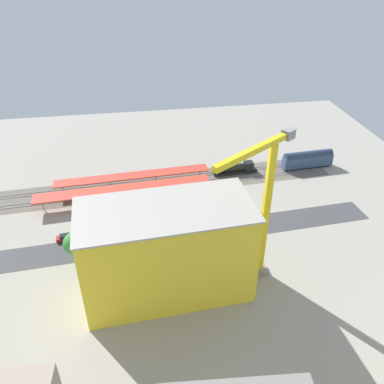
{
  "coord_description": "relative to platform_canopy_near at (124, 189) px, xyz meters",
  "views": [
    {
      "loc": [
        9.02,
        87.42,
        66.75
      ],
      "look_at": [
        -5.38,
        -0.97,
        9.62
      ],
      "focal_mm": 36.94,
      "sensor_mm": 36.0,
      "label": 1
    }
  ],
  "objects": [
    {
      "name": "box_truck_1",
      "position": [
        -23.42,
        23.35,
        -2.53
      ],
      "size": [
        9.23,
        2.46,
        3.44
      ],
      "color": "black",
      "rests_on": "ground"
    },
    {
      "name": "ground_plane",
      "position": [
        -13.11,
        14.38,
        -4.2
      ],
      "size": [
        176.69,
        176.69,
        0.0
      ],
      "primitive_type": "plane",
      "color": "#9E998C",
      "rests_on": "ground"
    },
    {
      "name": "platform_canopy_near",
      "position": [
        0.0,
        0.0,
        0.0
      ],
      "size": [
        52.48,
        8.6,
        4.42
      ],
      "color": "#C63D2D",
      "rests_on": "ground"
    },
    {
      "name": "box_truck_0",
      "position": [
        -7.08,
        24.75,
        -2.48
      ],
      "size": [
        8.63,
        2.83,
        3.49
      ],
      "color": "black",
      "rests_on": "ground"
    },
    {
      "name": "tower_crane",
      "position": [
        -29.91,
        36.58,
        16.05
      ],
      "size": [
        19.5,
        13.93,
        35.24
      ],
      "color": "gray",
      "rests_on": "ground"
    },
    {
      "name": "street_asphalt",
      "position": [
        -13.11,
        19.73,
        -4.2
      ],
      "size": [
        110.78,
        16.08,
        0.01
      ],
      "primitive_type": "cube",
      "rotation": [
        0.0,
        0.0,
        0.06
      ],
      "color": "#424244",
      "rests_on": "ground"
    },
    {
      "name": "rail_bed",
      "position": [
        -13.11,
        -7.97,
        -4.2
      ],
      "size": [
        111.09,
        20.76,
        0.01
      ],
      "primitive_type": "cube",
      "rotation": [
        0.0,
        0.0,
        0.06
      ],
      "color": "#665E54",
      "rests_on": "ground"
    },
    {
      "name": "parked_car_3",
      "position": [
        -7.06,
        16.51,
        -3.42
      ],
      "size": [
        4.76,
        2.2,
        1.78
      ],
      "color": "black",
      "rests_on": "ground"
    },
    {
      "name": "traffic_light",
      "position": [
        10.59,
        15.07,
        0.34
      ],
      "size": [
        0.5,
        0.36,
        6.89
      ],
      "color": "#333333",
      "rests_on": "ground"
    },
    {
      "name": "construction_building",
      "position": [
        -9.13,
        37.63,
        6.54
      ],
      "size": [
        36.47,
        18.59,
        21.48
      ],
      "primitive_type": "cube",
      "rotation": [
        0.0,
        0.0,
        0.06
      ],
      "color": "yellow",
      "rests_on": "ground"
    },
    {
      "name": "street_tree_1",
      "position": [
        12.05,
        24.82,
        1.09
      ],
      "size": [
        5.42,
        5.42,
        8.01
      ],
      "color": "brown",
      "rests_on": "ground"
    },
    {
      "name": "parked_car_4",
      "position": [
        1.07,
        15.78,
        -3.42
      ],
      "size": [
        4.29,
        2.08,
        1.76
      ],
      "color": "black",
      "rests_on": "ground"
    },
    {
      "name": "parked_car_2",
      "position": [
        -14.74,
        16.59,
        -3.42
      ],
      "size": [
        4.49,
        2.11,
        1.77
      ],
      "color": "black",
      "rests_on": "ground"
    },
    {
      "name": "street_tree_3",
      "position": [
        -21.95,
        25.48,
        1.49
      ],
      "size": [
        6.26,
        6.26,
        8.84
      ],
      "color": "brown",
      "rests_on": "ground"
    },
    {
      "name": "street_tree_0",
      "position": [
        -17.78,
        23.96,
        0.79
      ],
      "size": [
        4.6,
        4.6,
        7.33
      ],
      "color": "brown",
      "rests_on": "ground"
    },
    {
      "name": "passenger_coach",
      "position": [
        -62.85,
        -10.82,
        -0.91
      ],
      "size": [
        17.96,
        4.13,
        6.25
      ],
      "color": "black",
      "rests_on": "ground"
    },
    {
      "name": "parked_car_0",
      "position": [
        -29.56,
        16.83,
        -3.44
      ],
      "size": [
        4.44,
        1.92,
        1.74
      ],
      "color": "black",
      "rests_on": "ground"
    },
    {
      "name": "box_truck_2",
      "position": [
        1.06,
        24.38,
        -2.43
      ],
      "size": [
        8.74,
        2.41,
        3.64
      ],
      "color": "black",
      "rests_on": "ground"
    },
    {
      "name": "parked_car_1",
      "position": [
        -22.27,
        16.27,
        -3.44
      ],
      "size": [
        4.46,
        1.99,
        1.74
      ],
      "color": "black",
      "rests_on": "ground"
    },
    {
      "name": "platform_canopy_far",
      "position": [
        -3.02,
        -7.9,
        -0.3
      ],
      "size": [
        48.77,
        7.66,
        4.13
      ],
      "color": "#C63D2D",
      "rests_on": "ground"
    },
    {
      "name": "parked_car_5",
      "position": [
        7.89,
        16.22,
        -3.46
      ],
      "size": [
        4.27,
        2.0,
        1.67
      ],
      "color": "black",
      "rests_on": "ground"
    },
    {
      "name": "track_rails",
      "position": [
        -13.11,
        -7.97,
        -4.02
      ],
      "size": [
        110.21,
        14.35,
        0.12
      ],
      "color": "#9E9EA8",
      "rests_on": "ground"
    },
    {
      "name": "construction_roof_slab",
      "position": [
        -9.13,
        37.63,
        17.48
      ],
      "size": [
        37.11,
        19.23,
        0.4
      ],
      "primitive_type": "cube",
      "rotation": [
        0.0,
        0.0,
        0.06
      ],
      "color": "#ADA89E",
      "rests_on": "construction_building"
    },
    {
      "name": "parked_car_6",
      "position": [
        15.9,
        16.46,
        -3.43
      ],
      "size": [
        4.62,
        2.31,
        1.75
      ],
      "color": "black",
      "rests_on": "ground"
    },
    {
      "name": "locomotive",
      "position": [
        -37.45,
        -10.83,
        -2.44
      ],
      "size": [
        15.13,
        3.47,
        4.9
      ],
      "color": "black",
      "rests_on": "ground"
    },
    {
      "name": "street_tree_2",
      "position": [
        2.04,
        24.02,
        0.1
      ],
      "size": [
        4.36,
        4.36,
        6.49
      ],
      "color": "brown",
      "rests_on": "ground"
    }
  ]
}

